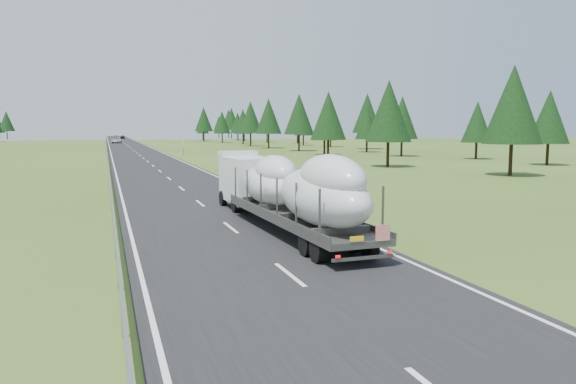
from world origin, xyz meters
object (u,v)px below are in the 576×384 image
object	(u,v)px
distant_car_blue	(115,137)
distant_car_dark	(123,137)
highway_sign	(183,145)
boat_truck	(285,187)
distant_van	(117,141)

from	to	relation	value
distant_car_blue	distant_car_dark	bearing A→B (deg)	-72.70
highway_sign	boat_truck	bearing A→B (deg)	-93.87
distant_car_dark	boat_truck	bearing A→B (deg)	-85.60
highway_sign	boat_truck	world-z (taller)	boat_truck
distant_car_dark	distant_car_blue	size ratio (longest dim) A/B	1.13
boat_truck	distant_van	world-z (taller)	boat_truck
boat_truck	distant_van	size ratio (longest dim) A/B	3.14
distant_van	distant_car_dark	distance (m)	63.75
boat_truck	distant_car_dark	world-z (taller)	boat_truck
distant_van	distant_car_dark	size ratio (longest dim) A/B	1.31
highway_sign	distant_car_dark	world-z (taller)	highway_sign
boat_truck	distant_car_blue	xyz separation A→B (m)	(-3.58, 221.93, -1.38)
highway_sign	boat_truck	xyz separation A→B (m)	(-4.90, -72.32, 0.21)
highway_sign	distant_car_dark	xyz separation A→B (m)	(-5.87, 141.41, -1.06)
highway_sign	distant_car_blue	size ratio (longest dim) A/B	0.67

